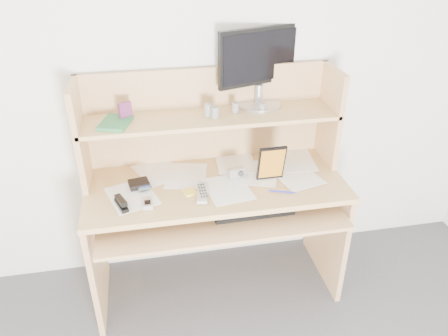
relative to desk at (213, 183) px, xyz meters
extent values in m
cube|color=white|center=(0.00, 0.24, 0.56)|extent=(3.60, 0.04, 2.50)
cube|color=tan|center=(0.00, -0.08, 0.04)|extent=(1.40, 0.60, 0.03)
cube|color=tan|center=(-0.68, -0.08, -0.33)|extent=(0.03, 0.56, 0.72)
cube|color=tan|center=(0.68, -0.08, -0.33)|extent=(0.03, 0.56, 0.72)
cube|color=tan|center=(0.00, 0.20, -0.36)|extent=(1.34, 0.02, 0.41)
cube|color=tan|center=(0.00, -0.20, -0.05)|extent=(1.28, 0.55, 0.02)
cube|color=tan|center=(0.00, 0.21, 0.33)|extent=(1.40, 0.02, 0.55)
cube|color=tan|center=(-0.68, 0.07, 0.33)|extent=(0.03, 0.30, 0.55)
cube|color=tan|center=(0.68, 0.07, 0.33)|extent=(0.03, 0.30, 0.55)
cube|color=tan|center=(0.00, 0.07, 0.38)|extent=(1.38, 0.30, 0.02)
cube|color=white|center=(0.00, -0.08, 0.06)|extent=(1.32, 0.54, 0.01)
cube|color=black|center=(0.17, -0.25, -0.03)|extent=(0.42, 0.16, 0.02)
cube|color=black|center=(0.17, -0.25, -0.02)|extent=(0.40, 0.15, 0.01)
cube|color=#AEAEA8|center=(-0.09, -0.19, 0.07)|extent=(0.09, 0.19, 0.02)
cube|color=silver|center=(-0.37, -0.23, 0.07)|extent=(0.05, 0.09, 0.02)
cube|color=black|center=(-0.50, -0.22, 0.08)|extent=(0.08, 0.13, 0.04)
cube|color=black|center=(-0.41, -0.05, 0.07)|extent=(0.12, 0.10, 0.03)
cube|color=#EFFE42|center=(-0.15, -0.16, 0.06)|extent=(0.08, 0.08, 0.01)
cube|color=#AFB0B2|center=(0.12, -0.05, 0.09)|extent=(0.10, 0.05, 0.05)
cube|color=black|center=(0.30, -0.12, 0.17)|extent=(0.15, 0.02, 0.21)
cylinder|color=#181ABA|center=(0.32, -0.25, 0.07)|extent=(0.13, 0.05, 0.01)
cube|color=maroon|center=(-0.44, 0.09, 0.43)|extent=(0.07, 0.05, 0.10)
cube|color=#307952|center=(-0.50, 0.04, 0.40)|extent=(0.19, 0.22, 0.02)
cylinder|color=black|center=(0.02, 0.03, 0.42)|extent=(0.05, 0.05, 0.06)
cylinder|color=white|center=(0.14, 0.08, 0.42)|extent=(0.04, 0.04, 0.06)
cylinder|color=black|center=(0.29, 0.07, 0.41)|extent=(0.05, 0.05, 0.05)
cylinder|color=white|center=(-0.01, 0.06, 0.42)|extent=(0.04, 0.04, 0.07)
cylinder|color=#B0B0B5|center=(0.29, 0.16, 0.39)|extent=(0.25, 0.25, 0.02)
cylinder|color=#B0B0B5|center=(0.29, 0.17, 0.45)|extent=(0.04, 0.04, 0.10)
cube|color=black|center=(0.29, 0.19, 0.66)|extent=(0.48, 0.18, 0.31)
cube|color=black|center=(0.29, 0.17, 0.66)|extent=(0.43, 0.14, 0.27)
camera|label=1|loc=(-0.34, -2.07, 1.30)|focal=35.00mm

